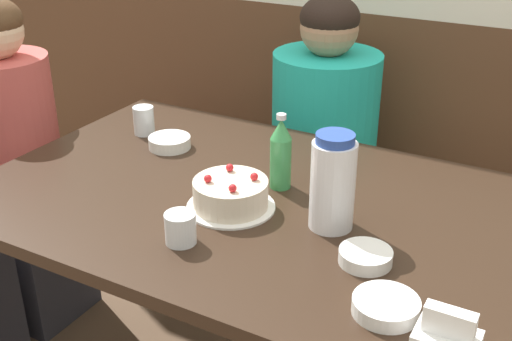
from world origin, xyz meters
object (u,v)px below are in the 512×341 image
Objects in this scene: bowl_side_dish at (170,142)px; glass_water_tall at (180,228)px; person_teal_shirt at (19,178)px; water_pitcher at (333,183)px; bowl_rice_small at (365,257)px; glass_tumbler_short at (144,120)px; bench_seat at (350,234)px; napkin_holder at (446,341)px; person_grey_tee at (323,155)px; soju_bottle at (281,153)px; bowl_soup_white at (386,306)px; birthday_cake at (231,195)px.

bowl_side_dish is 0.55m from glass_water_tall.
glass_water_tall is 1.04m from person_teal_shirt.
bowl_side_dish is at bearing 162.40° from water_pitcher.
glass_tumbler_short is at bearing 157.96° from bowl_rice_small.
napkin_holder is at bearing -63.10° from bench_seat.
napkin_holder is 0.09× the size of person_grey_tee.
bowl_soup_white is (0.42, -0.38, -0.08)m from soju_bottle.
water_pitcher is 0.19m from bowl_rice_small.
soju_bottle is at bearing 0.44° from person_teal_shirt.
bench_seat is at bearing 116.90° from napkin_holder.
napkin_holder is 0.86× the size of bowl_side_dish.
water_pitcher is (0.25, 0.04, 0.08)m from birthday_cake.
bowl_rice_small is at bearing -35.49° from soju_bottle.
glass_tumbler_short is at bearing 158.95° from bowl_side_dish.
bowl_side_dish is at bearing 128.62° from glass_water_tall.
birthday_cake is at bearing -171.07° from water_pitcher.
soju_bottle reaches higher than napkin_holder.
bowl_rice_small is 0.10× the size of person_grey_tee.
soju_bottle reaches higher than glass_tumbler_short.
person_teal_shirt is at bearing -179.56° from soju_bottle.
birthday_cake is at bearing 154.73° from napkin_holder.
bowl_side_dish is 0.11× the size of person_teal_shirt.
water_pitcher is 2.64× the size of glass_tumbler_short.
soju_bottle is 0.56m from glass_tumbler_short.
birthday_cake is 1.08× the size of soju_bottle.
glass_water_tall is (0.34, -0.43, 0.02)m from bowl_side_dish.
bowl_soup_white is 0.11× the size of person_teal_shirt.
soju_bottle is at bearing 140.82° from napkin_holder.
glass_tumbler_short is at bearing 134.88° from glass_water_tall.
person_grey_tee reaches higher than glass_tumbler_short.
glass_water_tall is at bearing 177.73° from bowl_soup_white.
person_grey_tee is at bearing 96.61° from birthday_cake.
napkin_holder reaches higher than glass_tumbler_short.
bench_seat is at bearing 138.24° from person_grey_tee.
bowl_side_dish is at bearing 147.01° from birthday_cake.
glass_water_tall is at bearing -101.27° from soju_bottle.
napkin_holder is at bearing 32.56° from person_grey_tee.
soju_bottle is 1.62× the size of bowl_side_dish.
bowl_rice_small is at bearing -10.22° from birthday_cake.
person_teal_shirt is (-0.61, -0.08, -0.23)m from bowl_side_dish.
soju_bottle reaches higher than bowl_soup_white.
bowl_rice_small is at bearing -68.72° from bench_seat.
water_pitcher is at bearing 24.19° from person_grey_tee.
glass_water_tall is at bearing -162.47° from bowl_rice_small.
napkin_holder is at bearing -27.43° from glass_tumbler_short.
bench_seat is 28.85× the size of glass_water_tall.
water_pitcher is at bearing 137.37° from napkin_holder.
water_pitcher reaches higher than glass_water_tall.
bowl_side_dish is 0.67m from person_grey_tee.
glass_water_tall is at bearing 4.30° from person_grey_tee.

